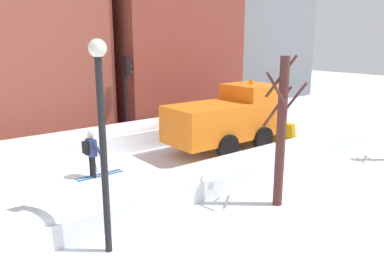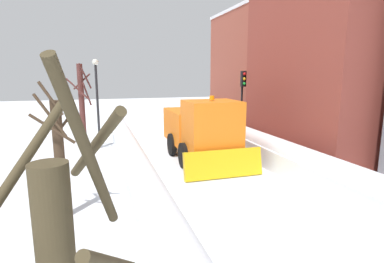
{
  "view_description": "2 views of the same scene",
  "coord_description": "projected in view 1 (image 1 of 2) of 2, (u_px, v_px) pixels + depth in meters",
  "views": [
    {
      "loc": [
        12.02,
        -3.35,
        4.97
      ],
      "look_at": [
        -0.02,
        6.08,
        1.24
      ],
      "focal_mm": 35.75,
      "sensor_mm": 36.0,
      "label": 1
    },
    {
      "loc": [
        4.29,
        21.83,
        4.0
      ],
      "look_at": [
        -0.42,
        6.53,
        1.0
      ],
      "focal_mm": 28.76,
      "sensor_mm": 36.0,
      "label": 2
    }
  ],
  "objects": [
    {
      "name": "traffic_light_pole",
      "position": [
        127.0,
        83.0,
        17.86
      ],
      "size": [
        0.28,
        0.42,
        4.17
      ],
      "color": "black",
      "rests_on": "ground"
    },
    {
      "name": "building_brick_near",
      "position": [
        14.0,
        55.0,
        18.71
      ],
      "size": [
        7.68,
        7.13,
        8.39
      ],
      "color": "brown",
      "rests_on": "ground"
    },
    {
      "name": "bare_tree_near",
      "position": [
        281.0,
        130.0,
        11.23
      ],
      "size": [
        1.19,
        1.01,
        4.52
      ],
      "color": "#502926",
      "rests_on": "ground"
    },
    {
      "name": "snowbank_right",
      "position": [
        309.0,
        148.0,
        15.99
      ],
      "size": [
        1.1,
        36.0,
        1.09
      ],
      "color": "white",
      "rests_on": "ground"
    },
    {
      "name": "plow_truck",
      "position": [
        229.0,
        118.0,
        17.28
      ],
      "size": [
        3.2,
        5.98,
        3.12
      ],
      "color": "orange",
      "rests_on": "ground"
    },
    {
      "name": "snowbank_left",
      "position": [
        216.0,
        122.0,
        20.48
      ],
      "size": [
        1.1,
        36.0,
        1.32
      ],
      "color": "white",
      "rests_on": "ground"
    },
    {
      "name": "street_lamp",
      "position": [
        102.0,
        122.0,
        8.44
      ],
      "size": [
        0.4,
        0.4,
        4.97
      ],
      "color": "black",
      "rests_on": "ground"
    },
    {
      "name": "ground_plane",
      "position": [
        256.0,
        145.0,
        18.37
      ],
      "size": [
        80.0,
        80.0,
        0.0
      ],
      "primitive_type": "plane",
      "color": "white"
    },
    {
      "name": "skier",
      "position": [
        91.0,
        151.0,
        13.85
      ],
      "size": [
        0.62,
        1.8,
        1.81
      ],
      "color": "black",
      "rests_on": "ground"
    }
  ]
}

